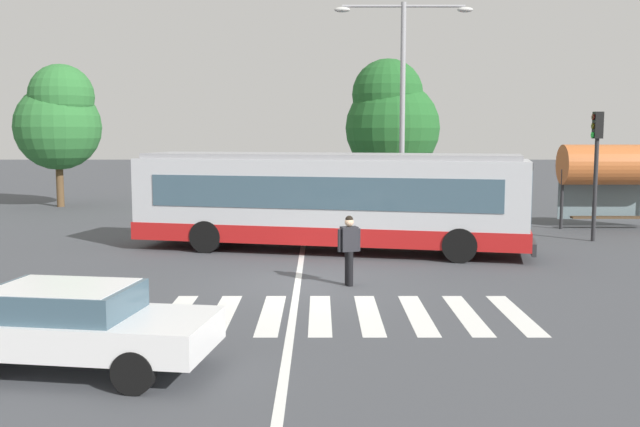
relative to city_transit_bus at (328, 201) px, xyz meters
The scene contains 15 objects.
ground_plane 5.30m from the city_transit_bus, 94.65° to the right, with size 160.00×160.00×0.00m, color #424449.
city_transit_bus is the anchor object (origin of this frame).
pedestrian_crossing_street 5.22m from the city_transit_bus, 85.21° to the right, with size 0.56×0.37×1.72m.
foreground_sedan 12.24m from the city_transit_bus, 110.17° to the right, with size 4.72×2.47×1.35m.
parked_car_charcoal 9.16m from the city_transit_bus, 118.33° to the left, with size 1.90×4.51×1.35m.
parked_car_white 7.97m from the city_transit_bus, 103.06° to the left, with size 2.21×4.64×1.35m.
parked_car_teal 8.29m from the city_transit_bus, 84.31° to the left, with size 1.89×4.51×1.35m.
parked_car_red 9.00m from the city_transit_bus, 65.75° to the left, with size 2.13×4.62×1.35m.
traffic_light_far_corner 9.43m from the city_transit_bus, 12.69° to the left, with size 0.33×0.32×4.41m.
bus_stop_shelter 12.20m from the city_transit_bus, 25.22° to the left, with size 4.08×1.54×3.25m.
twin_arm_street_lamp 7.12m from the city_transit_bus, 61.62° to the left, with size 5.22×0.32×8.57m.
background_tree_left 19.03m from the city_transit_bus, 134.43° to the left, with size 4.23×4.23×7.03m.
background_tree_right 14.01m from the city_transit_bus, 76.39° to the left, with size 4.65×4.65×7.29m.
crosswalk_painted_stripes 8.14m from the city_transit_bus, 88.36° to the right, with size 7.46×3.34×0.01m.
lane_center_line 3.53m from the city_transit_bus, 105.23° to the right, with size 0.16×24.00×0.01m, color silver.
Camera 1 is at (0.14, -17.45, 3.73)m, focal length 40.57 mm.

